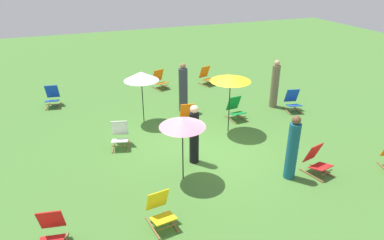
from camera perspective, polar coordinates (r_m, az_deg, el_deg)
name	(u,v)px	position (r m, az deg, el deg)	size (l,w,h in m)	color
ground_plane	(206,151)	(10.51, 2.37, -5.06)	(40.00, 40.00, 0.00)	#477A33
deckchair_0	(293,101)	(13.63, 16.18, 2.95)	(0.64, 0.85, 0.83)	olive
deckchair_1	(51,232)	(7.71, -22.06, -16.63)	(0.60, 0.83, 0.83)	olive
deckchair_2	(160,80)	(15.53, -5.30, 6.54)	(0.67, 0.86, 0.83)	olive
deckchair_4	(206,76)	(15.98, 2.38, 7.16)	(0.66, 0.86, 0.83)	olive
deckchair_5	(52,97)	(14.56, -21.92, 3.51)	(0.60, 0.83, 0.83)	olive
deckchair_6	(120,135)	(10.81, -11.73, -2.48)	(0.65, 0.86, 0.83)	olive
deckchair_7	(235,109)	(12.51, 7.14, 1.78)	(0.53, 0.80, 0.83)	olive
deckchair_8	(317,161)	(9.89, 19.74, -6.31)	(0.64, 0.85, 0.83)	olive
deckchair_9	(160,210)	(7.71, -5.21, -14.54)	(0.57, 0.82, 0.83)	olive
deckchair_10	(188,117)	(11.79, -0.67, 0.49)	(0.60, 0.83, 0.83)	olive
umbrella_0	(231,78)	(11.02, 6.34, 6.86)	(1.29, 1.29, 1.96)	black
umbrella_1	(182,122)	(8.46, -1.58, -0.31)	(1.16, 1.16, 1.78)	black
umbrella_2	(141,76)	(11.81, -8.33, 7.13)	(1.18, 1.18, 1.84)	black
person_0	(194,135)	(9.56, 0.35, -2.48)	(0.33, 0.33, 1.74)	black
person_1	(275,85)	(13.65, 13.42, 5.59)	(0.34, 0.34, 1.85)	#72664C
person_2	(183,89)	(12.89, -1.45, 5.10)	(0.46, 0.46, 1.85)	#333847
person_3	(292,149)	(9.25, 16.13, -4.57)	(0.39, 0.39, 1.78)	#195972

